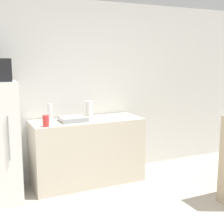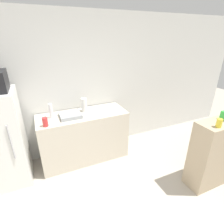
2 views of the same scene
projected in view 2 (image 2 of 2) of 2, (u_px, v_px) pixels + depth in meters
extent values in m
cube|color=silver|center=(68.00, 89.00, 3.17)|extent=(8.00, 0.06, 2.60)
cube|color=white|center=(2.00, 140.00, 2.62)|extent=(0.62, 0.62, 1.50)
cylinder|color=#B7B7BC|center=(11.00, 143.00, 2.36)|extent=(0.02, 0.02, 0.53)
cube|color=beige|center=(84.00, 136.00, 3.27)|extent=(1.56, 0.61, 0.92)
cube|color=#9EA3A8|center=(70.00, 115.00, 2.97)|extent=(0.35, 0.33, 0.06)
cylinder|color=silver|center=(51.00, 111.00, 2.89)|extent=(0.07, 0.07, 0.25)
cylinder|color=red|center=(45.00, 122.00, 2.64)|extent=(0.08, 0.08, 0.15)
cube|color=tan|center=(216.00, 153.00, 2.68)|extent=(0.87, 0.33, 1.09)
cylinder|color=yellow|center=(219.00, 123.00, 2.26)|extent=(0.07, 0.07, 0.12)
cylinder|color=white|center=(84.00, 105.00, 3.14)|extent=(0.10, 0.10, 0.25)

